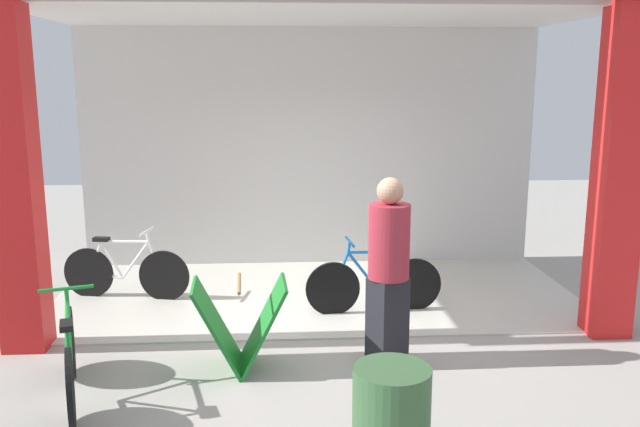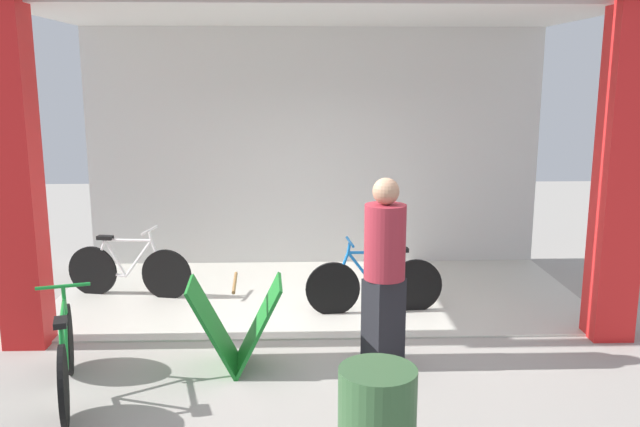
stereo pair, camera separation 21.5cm
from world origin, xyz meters
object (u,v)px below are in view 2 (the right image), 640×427
object	(u,v)px
bicycle_inside_0	(375,284)
bicycle_parked_0	(66,357)
pedestrian_0	(384,269)
bicycle_inside_1	(129,270)
sandwich_board_sign	(236,325)
trash_bin	(377,423)

from	to	relation	value
bicycle_inside_0	bicycle_parked_0	xyz separation A→B (m)	(-2.75, -1.89, 0.01)
bicycle_parked_0	pedestrian_0	size ratio (longest dim) A/B	0.89
bicycle_inside_1	sandwich_board_sign	world-z (taller)	bicycle_inside_1
bicycle_inside_0	sandwich_board_sign	world-z (taller)	bicycle_inside_0
bicycle_inside_1	trash_bin	size ratio (longest dim) A/B	2.00
sandwich_board_sign	bicycle_parked_0	bearing A→B (deg)	-158.81
bicycle_inside_1	pedestrian_0	world-z (taller)	pedestrian_0
bicycle_inside_0	bicycle_parked_0	distance (m)	3.34
pedestrian_0	bicycle_inside_1	bearing A→B (deg)	144.55
bicycle_inside_1	bicycle_inside_0	bearing A→B (deg)	-12.90
bicycle_inside_0	trash_bin	world-z (taller)	bicycle_inside_0
bicycle_inside_1	pedestrian_0	size ratio (longest dim) A/B	0.88
bicycle_inside_1	trash_bin	bearing A→B (deg)	-56.07
bicycle_inside_0	pedestrian_0	world-z (taller)	pedestrian_0
sandwich_board_sign	pedestrian_0	xyz separation A→B (m)	(1.33, 0.04, 0.50)
bicycle_parked_0	trash_bin	world-z (taller)	bicycle_parked_0
bicycle_parked_0	trash_bin	size ratio (longest dim) A/B	2.03
trash_bin	bicycle_inside_0	bearing A→B (deg)	83.68
bicycle_inside_0	bicycle_inside_1	bearing A→B (deg)	167.10
pedestrian_0	sandwich_board_sign	bearing A→B (deg)	-178.10
bicycle_inside_1	bicycle_parked_0	world-z (taller)	bicycle_parked_0
bicycle_inside_0	bicycle_inside_1	xyz separation A→B (m)	(-2.87, 0.66, 0.00)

